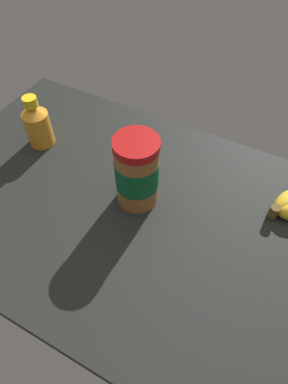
% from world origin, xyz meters
% --- Properties ---
extents(ground_plane, '(0.93, 0.60, 0.04)m').
position_xyz_m(ground_plane, '(0.00, 0.00, -0.02)').
color(ground_plane, black).
extents(peanut_butter_jar, '(0.09, 0.09, 0.17)m').
position_xyz_m(peanut_butter_jar, '(0.02, 0.03, 0.08)').
color(peanut_butter_jar, '#9E602D').
rests_on(peanut_butter_jar, ground_plane).
extents(honey_bottle, '(0.06, 0.06, 0.13)m').
position_xyz_m(honey_bottle, '(-0.28, 0.07, 0.06)').
color(honey_bottle, orange).
rests_on(honey_bottle, ground_plane).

